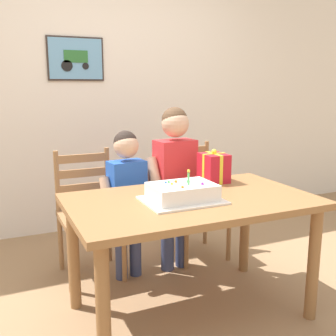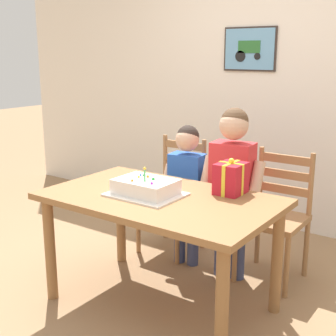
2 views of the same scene
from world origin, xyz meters
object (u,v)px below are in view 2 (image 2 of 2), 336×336
object	(u,v)px
chair_right	(275,216)
child_older	(232,177)
dining_table	(160,211)
chair_left	(174,195)
child_younger	(187,182)
gift_box_red_large	(231,178)
birthday_cake	(146,188)

from	to	relation	value
chair_right	child_older	world-z (taller)	child_older
dining_table	chair_left	distance (m)	0.91
dining_table	chair_right	distance (m)	0.91
chair_left	child_younger	xyz separation A→B (m)	(0.24, -0.18, 0.19)
chair_left	dining_table	bearing A→B (deg)	-60.82
chair_right	child_younger	xyz separation A→B (m)	(-0.63, -0.18, 0.19)
gift_box_red_large	chair_right	distance (m)	0.62
child_older	birthday_cake	bearing A→B (deg)	-111.74
dining_table	child_older	bearing A→B (deg)	73.67
gift_box_red_large	chair_left	world-z (taller)	gift_box_red_large
chair_right	child_older	distance (m)	0.42
dining_table	gift_box_red_large	distance (m)	0.48
birthday_cake	child_younger	xyz separation A→B (m)	(-0.12, 0.64, -0.13)
dining_table	chair_left	xyz separation A→B (m)	(-0.44, 0.78, -0.17)
dining_table	chair_right	size ratio (longest dim) A/B	1.56
chair_right	child_younger	bearing A→B (deg)	-164.25
gift_box_red_large	child_older	distance (m)	0.35
birthday_cake	gift_box_red_large	distance (m)	0.53
chair_left	child_younger	bearing A→B (deg)	-36.68
dining_table	gift_box_red_large	xyz separation A→B (m)	(0.32, 0.30, 0.20)
gift_box_red_large	chair_right	world-z (taller)	gift_box_red_large
birthday_cake	child_older	distance (m)	0.69
dining_table	chair_left	size ratio (longest dim) A/B	1.56
chair_left	chair_right	world-z (taller)	same
chair_right	child_younger	size ratio (longest dim) A/B	0.85
gift_box_red_large	child_older	size ratio (longest dim) A/B	0.19
chair_left	chair_right	size ratio (longest dim) A/B	1.00
dining_table	birthday_cake	bearing A→B (deg)	-153.30
child_younger	chair_right	bearing A→B (deg)	15.75
chair_left	child_older	world-z (taller)	child_older
dining_table	chair_left	world-z (taller)	chair_left
child_younger	child_older	bearing A→B (deg)	-0.05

